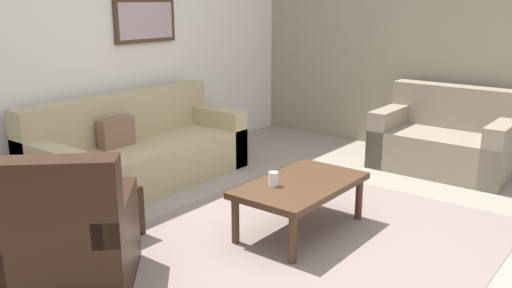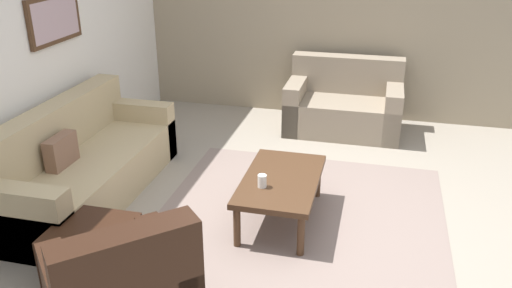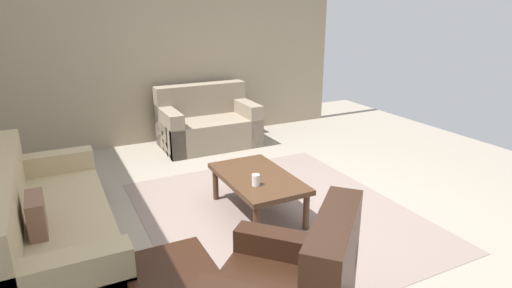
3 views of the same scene
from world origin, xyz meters
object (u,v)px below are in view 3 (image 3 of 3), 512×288
(cup, at_px, (256,180))
(couch_loveseat, at_px, (207,125))
(couch_main, at_px, (41,232))
(coffee_table, at_px, (258,181))

(cup, bearing_deg, couch_loveseat, -10.17)
(couch_main, relative_size, couch_loveseat, 1.60)
(couch_loveseat, relative_size, coffee_table, 1.26)
(couch_loveseat, bearing_deg, coffee_table, 171.87)
(couch_main, distance_m, couch_loveseat, 3.29)
(couch_main, relative_size, coffee_table, 2.02)
(couch_main, distance_m, cup, 1.84)
(coffee_table, xyz_separation_m, cup, (-0.20, 0.12, 0.11))
(couch_loveseat, distance_m, coffee_table, 2.37)
(couch_loveseat, bearing_deg, couch_main, 136.05)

